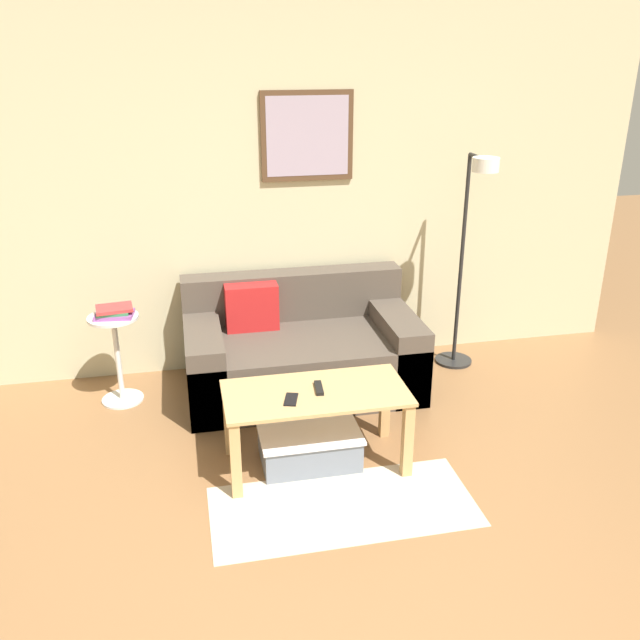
{
  "coord_description": "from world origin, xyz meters",
  "views": [
    {
      "loc": [
        -0.54,
        -1.53,
        2.24
      ],
      "look_at": [
        0.16,
        1.8,
        0.85
      ],
      "focal_mm": 38.0,
      "sensor_mm": 36.0,
      "label": 1
    }
  ],
  "objects_px": {
    "storage_bin": "(309,445)",
    "cell_phone": "(291,399)",
    "couch": "(300,351)",
    "side_table": "(117,351)",
    "book_stack": "(114,312)",
    "floor_lamp": "(470,245)",
    "remote_control": "(319,388)",
    "coffee_table": "(316,406)"
  },
  "relations": [
    {
      "from": "side_table",
      "to": "book_stack",
      "type": "height_order",
      "value": "book_stack"
    },
    {
      "from": "floor_lamp",
      "to": "cell_phone",
      "type": "bearing_deg",
      "value": -144.04
    },
    {
      "from": "coffee_table",
      "to": "storage_bin",
      "type": "relative_size",
      "value": 1.78
    },
    {
      "from": "floor_lamp",
      "to": "remote_control",
      "type": "distance_m",
      "value": 1.67
    },
    {
      "from": "book_stack",
      "to": "remote_control",
      "type": "relative_size",
      "value": 1.71
    },
    {
      "from": "storage_bin",
      "to": "cell_phone",
      "type": "height_order",
      "value": "cell_phone"
    },
    {
      "from": "coffee_table",
      "to": "book_stack",
      "type": "bearing_deg",
      "value": 138.44
    },
    {
      "from": "coffee_table",
      "to": "storage_bin",
      "type": "xyz_separation_m",
      "value": [
        -0.03,
        0.03,
        -0.27
      ]
    },
    {
      "from": "storage_bin",
      "to": "floor_lamp",
      "type": "relative_size",
      "value": 0.37
    },
    {
      "from": "coffee_table",
      "to": "side_table",
      "type": "bearing_deg",
      "value": 138.51
    },
    {
      "from": "couch",
      "to": "storage_bin",
      "type": "relative_size",
      "value": 2.73
    },
    {
      "from": "couch",
      "to": "side_table",
      "type": "distance_m",
      "value": 1.22
    },
    {
      "from": "coffee_table",
      "to": "remote_control",
      "type": "height_order",
      "value": "remote_control"
    },
    {
      "from": "coffee_table",
      "to": "side_table",
      "type": "relative_size",
      "value": 1.66
    },
    {
      "from": "couch",
      "to": "cell_phone",
      "type": "distance_m",
      "value": 1.07
    },
    {
      "from": "side_table",
      "to": "book_stack",
      "type": "bearing_deg",
      "value": -33.4
    },
    {
      "from": "storage_bin",
      "to": "cell_phone",
      "type": "distance_m",
      "value": 0.4
    },
    {
      "from": "coffee_table",
      "to": "book_stack",
      "type": "relative_size",
      "value": 3.98
    },
    {
      "from": "side_table",
      "to": "cell_phone",
      "type": "xyz_separation_m",
      "value": [
        0.98,
        -1.07,
        0.11
      ]
    },
    {
      "from": "book_stack",
      "to": "couch",
      "type": "bearing_deg",
      "value": -1.74
    },
    {
      "from": "cell_phone",
      "to": "book_stack",
      "type": "bearing_deg",
      "value": 148.53
    },
    {
      "from": "cell_phone",
      "to": "couch",
      "type": "bearing_deg",
      "value": 93.3
    },
    {
      "from": "remote_control",
      "to": "cell_phone",
      "type": "bearing_deg",
      "value": -147.74
    },
    {
      "from": "couch",
      "to": "floor_lamp",
      "type": "relative_size",
      "value": 1.0
    },
    {
      "from": "remote_control",
      "to": "storage_bin",
      "type": "bearing_deg",
      "value": 171.28
    },
    {
      "from": "storage_bin",
      "to": "book_stack",
      "type": "distance_m",
      "value": 1.55
    },
    {
      "from": "couch",
      "to": "cell_phone",
      "type": "relative_size",
      "value": 11.18
    },
    {
      "from": "book_stack",
      "to": "storage_bin",
      "type": "bearing_deg",
      "value": -41.52
    },
    {
      "from": "storage_bin",
      "to": "side_table",
      "type": "distance_m",
      "value": 1.49
    },
    {
      "from": "storage_bin",
      "to": "coffee_table",
      "type": "bearing_deg",
      "value": -42.87
    },
    {
      "from": "coffee_table",
      "to": "storage_bin",
      "type": "distance_m",
      "value": 0.27
    },
    {
      "from": "book_stack",
      "to": "cell_phone",
      "type": "relative_size",
      "value": 1.83
    },
    {
      "from": "couch",
      "to": "coffee_table",
      "type": "height_order",
      "value": "couch"
    },
    {
      "from": "side_table",
      "to": "cell_phone",
      "type": "relative_size",
      "value": 4.38
    },
    {
      "from": "couch",
      "to": "floor_lamp",
      "type": "height_order",
      "value": "floor_lamp"
    },
    {
      "from": "floor_lamp",
      "to": "book_stack",
      "type": "xyz_separation_m",
      "value": [
        -2.42,
        0.02,
        -0.31
      ]
    },
    {
      "from": "storage_bin",
      "to": "book_stack",
      "type": "bearing_deg",
      "value": 138.48
    },
    {
      "from": "floor_lamp",
      "to": "book_stack",
      "type": "bearing_deg",
      "value": 179.64
    },
    {
      "from": "coffee_table",
      "to": "floor_lamp",
      "type": "relative_size",
      "value": 0.65
    },
    {
      "from": "remote_control",
      "to": "cell_phone",
      "type": "relative_size",
      "value": 1.07
    },
    {
      "from": "couch",
      "to": "book_stack",
      "type": "height_order",
      "value": "couch"
    },
    {
      "from": "book_stack",
      "to": "coffee_table",
      "type": "bearing_deg",
      "value": -41.56
    }
  ]
}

